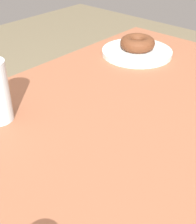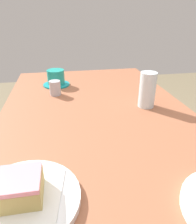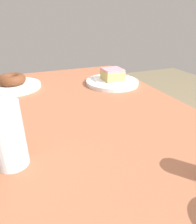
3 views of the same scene
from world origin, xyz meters
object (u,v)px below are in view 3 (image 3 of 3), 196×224
at_px(water_glass, 8,135).
at_px(plate_chocolate_ring, 13,86).
at_px(donut_chocolate_ring, 12,79).
at_px(donut_glazed_square, 112,74).
at_px(plate_glazed_square, 112,82).

bearing_deg(water_glass, plate_chocolate_ring, -0.91).
relative_size(donut_chocolate_ring, donut_glazed_square, 1.33).
relative_size(plate_chocolate_ring, donut_chocolate_ring, 2.03).
height_order(donut_glazed_square, water_glass, water_glass).
bearing_deg(plate_chocolate_ring, donut_chocolate_ring, 0.00).
xyz_separation_m(donut_chocolate_ring, water_glass, (-0.49, 0.01, 0.03)).
relative_size(plate_glazed_square, donut_glazed_square, 2.80).
xyz_separation_m(plate_chocolate_ring, plate_glazed_square, (-0.10, -0.40, 0.00)).
distance_m(plate_chocolate_ring, plate_glazed_square, 0.41).
distance_m(plate_glazed_square, water_glass, 0.57).
height_order(plate_glazed_square, water_glass, water_glass).
xyz_separation_m(donut_chocolate_ring, donut_glazed_square, (-0.10, -0.40, 0.01)).
distance_m(donut_glazed_square, water_glass, 0.57).
xyz_separation_m(plate_chocolate_ring, donut_chocolate_ring, (0.00, 0.00, 0.03)).
bearing_deg(donut_glazed_square, plate_chocolate_ring, 76.13).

